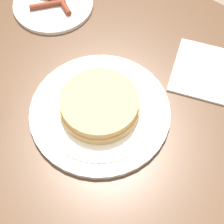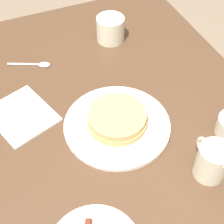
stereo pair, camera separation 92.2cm
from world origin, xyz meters
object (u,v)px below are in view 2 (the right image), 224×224
pancake_plate (115,123)px  napkin (22,115)px  coffee_mug (110,28)px  spoon (36,64)px  creamer_pitcher (212,161)px

pancake_plate → napkin: 0.26m
coffee_mug → spoon: size_ratio=0.95×
pancake_plate → creamer_pitcher: bearing=-145.4°
coffee_mug → napkin: (-0.23, 0.36, -0.04)m
pancake_plate → spoon: size_ratio=2.18×
coffee_mug → creamer_pitcher: creamer_pitcher is taller
napkin → pancake_plate: bearing=-121.6°
pancake_plate → creamer_pitcher: size_ratio=2.41×
pancake_plate → creamer_pitcher: creamer_pitcher is taller
creamer_pitcher → spoon: creamer_pitcher is taller
coffee_mug → spoon: (-0.04, 0.27, -0.04)m
coffee_mug → napkin: bearing=122.4°
creamer_pitcher → pancake_plate: bearing=34.6°
coffee_mug → napkin: 0.43m
coffee_mug → spoon: bearing=97.8°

